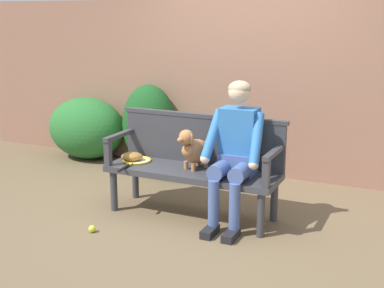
% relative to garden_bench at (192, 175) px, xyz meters
% --- Properties ---
extents(ground_plane, '(40.00, 40.00, 0.00)m').
position_rel_garden_bench_xyz_m(ground_plane, '(0.00, 0.00, -0.41)').
color(ground_plane, brown).
extents(brick_garden_fence, '(8.00, 0.30, 2.09)m').
position_rel_garden_bench_xyz_m(brick_garden_fence, '(0.00, 1.70, 0.64)').
color(brick_garden_fence, '#936651').
rests_on(brick_garden_fence, ground).
extents(hedge_bush_mid_right, '(0.72, 0.60, 1.05)m').
position_rel_garden_bench_xyz_m(hedge_bush_mid_right, '(-1.25, 1.37, 0.12)').
color(hedge_bush_mid_right, '#194C1E').
rests_on(hedge_bush_mid_right, ground).
extents(hedge_bush_far_left, '(1.18, 1.00, 0.60)m').
position_rel_garden_bench_xyz_m(hedge_bush_far_left, '(-0.67, 1.28, -0.11)').
color(hedge_bush_far_left, '#194C1E').
rests_on(hedge_bush_far_left, ground).
extents(hedge_bush_mid_left, '(1.09, 0.81, 0.83)m').
position_rel_garden_bench_xyz_m(hedge_bush_mid_left, '(-2.18, 1.30, 0.01)').
color(hedge_bush_mid_left, '#286B2D').
rests_on(hedge_bush_mid_left, ground).
extents(garden_bench, '(1.69, 0.54, 0.47)m').
position_rel_garden_bench_xyz_m(garden_bench, '(0.00, 0.00, 0.00)').
color(garden_bench, '#38383D').
rests_on(garden_bench, ground).
extents(bench_backrest, '(1.73, 0.06, 0.50)m').
position_rel_garden_bench_xyz_m(bench_backrest, '(0.00, 0.24, 0.31)').
color(bench_backrest, '#38383D').
rests_on(bench_backrest, garden_bench).
extents(bench_armrest_left_end, '(0.06, 0.54, 0.28)m').
position_rel_garden_bench_xyz_m(bench_armrest_left_end, '(-0.80, -0.09, 0.26)').
color(bench_armrest_left_end, '#38383D').
rests_on(bench_armrest_left_end, garden_bench).
extents(bench_armrest_right_end, '(0.06, 0.54, 0.28)m').
position_rel_garden_bench_xyz_m(bench_armrest_right_end, '(0.80, -0.09, 0.26)').
color(bench_armrest_right_end, '#38383D').
rests_on(bench_armrest_right_end, garden_bench).
extents(person_seated, '(0.56, 0.67, 1.34)m').
position_rel_garden_bench_xyz_m(person_seated, '(0.45, -0.02, 0.33)').
color(person_seated, black).
rests_on(person_seated, ground).
extents(dog_on_bench, '(0.28, 0.40, 0.40)m').
position_rel_garden_bench_xyz_m(dog_on_bench, '(0.01, 0.01, 0.26)').
color(dog_on_bench, '#AD7042').
rests_on(dog_on_bench, garden_bench).
extents(tennis_racket, '(0.32, 0.57, 0.03)m').
position_rel_garden_bench_xyz_m(tennis_racket, '(-0.62, -0.01, 0.07)').
color(tennis_racket, yellow).
rests_on(tennis_racket, garden_bench).
extents(baseball_glove, '(0.28, 0.26, 0.09)m').
position_rel_garden_bench_xyz_m(baseball_glove, '(-0.68, 0.01, 0.11)').
color(baseball_glove, '#9E6B2D').
rests_on(baseball_glove, garden_bench).
extents(tennis_ball, '(0.07, 0.07, 0.07)m').
position_rel_garden_bench_xyz_m(tennis_ball, '(-0.65, -0.76, -0.38)').
color(tennis_ball, '#CCDB33').
rests_on(tennis_ball, ground).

